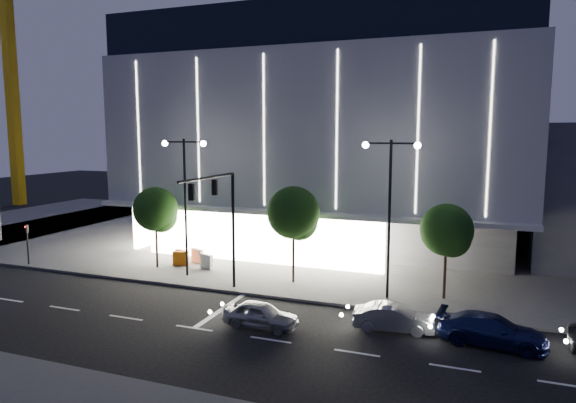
# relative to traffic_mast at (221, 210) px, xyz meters

# --- Properties ---
(ground) EXTENTS (160.00, 160.00, 0.00)m
(ground) POSITION_rel_traffic_mast_xyz_m (-1.00, -3.34, -5.03)
(ground) COLOR black
(ground) RESTS_ON ground
(sidewalk_museum) EXTENTS (70.00, 40.00, 0.15)m
(sidewalk_museum) POSITION_rel_traffic_mast_xyz_m (4.00, 20.66, -4.95)
(sidewalk_museum) COLOR #474747
(sidewalk_museum) RESTS_ON ground
(museum) EXTENTS (30.00, 25.80, 18.00)m
(museum) POSITION_rel_traffic_mast_xyz_m (1.98, 18.97, 4.25)
(museum) COLOR #4C4C51
(museum) RESTS_ON ground
(traffic_mast) EXTENTS (0.33, 5.89, 7.07)m
(traffic_mast) POSITION_rel_traffic_mast_xyz_m (0.00, 0.00, 0.00)
(traffic_mast) COLOR black
(traffic_mast) RESTS_ON ground
(street_lamp_west) EXTENTS (3.16, 0.36, 9.00)m
(street_lamp_west) POSITION_rel_traffic_mast_xyz_m (-4.00, 2.66, 0.93)
(street_lamp_west) COLOR black
(street_lamp_west) RESTS_ON ground
(street_lamp_east) EXTENTS (3.16, 0.36, 9.00)m
(street_lamp_east) POSITION_rel_traffic_mast_xyz_m (9.00, 2.66, 0.93)
(street_lamp_east) COLOR black
(street_lamp_east) RESTS_ON ground
(ped_signal_far) EXTENTS (0.22, 0.24, 3.00)m
(ped_signal_far) POSITION_rel_traffic_mast_xyz_m (-16.00, 1.16, -3.14)
(ped_signal_far) COLOR black
(ped_signal_far) RESTS_ON ground
(tower_crane) EXTENTS (32.00, 2.00, 28.50)m
(tower_crane) POSITION_rel_traffic_mast_xyz_m (-41.92, 24.66, 15.48)
(tower_crane) COLOR gold
(tower_crane) RESTS_ON ground
(tree_left) EXTENTS (3.02, 3.02, 5.72)m
(tree_left) POSITION_rel_traffic_mast_xyz_m (-6.97, 3.68, -0.99)
(tree_left) COLOR black
(tree_left) RESTS_ON ground
(tree_mid) EXTENTS (3.25, 3.25, 6.15)m
(tree_mid) POSITION_rel_traffic_mast_xyz_m (3.03, 3.68, -0.69)
(tree_mid) COLOR black
(tree_mid) RESTS_ON ground
(tree_right) EXTENTS (2.91, 2.91, 5.51)m
(tree_right) POSITION_rel_traffic_mast_xyz_m (12.03, 3.68, -1.14)
(tree_right) COLOR black
(tree_right) RESTS_ON ground
(car_lead) EXTENTS (3.74, 1.58, 1.26)m
(car_lead) POSITION_rel_traffic_mast_xyz_m (3.97, -3.61, -4.40)
(car_lead) COLOR gray
(car_lead) RESTS_ON ground
(car_second) EXTENTS (3.92, 1.73, 1.25)m
(car_second) POSITION_rel_traffic_mast_xyz_m (10.06, -1.73, -4.40)
(car_second) COLOR #9B9DA2
(car_second) RESTS_ON ground
(car_third) EXTENTS (4.82, 2.32, 1.36)m
(car_third) POSITION_rel_traffic_mast_xyz_m (14.41, -1.86, -4.35)
(car_third) COLOR #141B4D
(car_third) RESTS_ON ground
(barrier_a) EXTENTS (1.13, 0.46, 1.00)m
(barrier_a) POSITION_rel_traffic_mast_xyz_m (-5.74, 4.64, -4.38)
(barrier_a) COLOR #C45A0A
(barrier_a) RESTS_ON sidewalk_museum
(barrier_b) EXTENTS (1.12, 0.63, 1.00)m
(barrier_b) POSITION_rel_traffic_mast_xyz_m (-5.08, 5.77, -4.38)
(barrier_b) COLOR #B9B9B9
(barrier_b) RESTS_ON sidewalk_museum
(barrier_c) EXTENTS (1.13, 0.53, 1.00)m
(barrier_c) POSITION_rel_traffic_mast_xyz_m (-5.92, 5.05, -4.38)
(barrier_c) COLOR #EC3D0D
(barrier_c) RESTS_ON sidewalk_museum
(barrier_d) EXTENTS (1.11, 0.65, 1.00)m
(barrier_d) POSITION_rel_traffic_mast_xyz_m (-3.62, 4.53, -4.38)
(barrier_d) COLOR silver
(barrier_d) RESTS_ON sidewalk_museum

